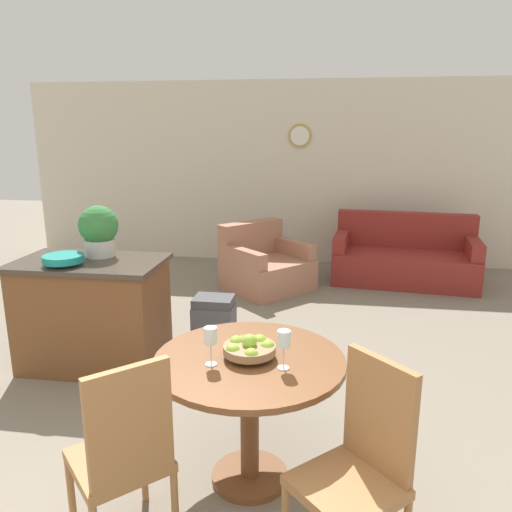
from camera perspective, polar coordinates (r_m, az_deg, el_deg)
name	(u,v)px	position (r m, az deg, el deg)	size (l,w,h in m)	color
wall_back	(286,173)	(7.63, 3.42, 9.41)	(8.00, 0.09, 2.70)	beige
dining_table	(250,387)	(2.88, -0.74, -14.70)	(1.06, 1.06, 0.77)	brown
dining_chair_near_left	(124,451)	(2.55, -14.86, -20.71)	(0.59, 0.59, 1.02)	#9E6B3D
dining_chair_near_right	(360,460)	(2.46, 11.84, -21.90)	(0.59, 0.59, 1.02)	#9E6B3D
fruit_bowl	(249,348)	(2.77, -0.76, -10.49)	(0.29, 0.29, 0.14)	olive
wine_glass_left	(211,337)	(2.66, -5.22, -9.23)	(0.07, 0.07, 0.21)	silver
wine_glass_right	(284,340)	(2.62, 3.20, -9.62)	(0.07, 0.07, 0.21)	silver
kitchen_island	(93,313)	(4.49, -18.10, -6.25)	(1.22, 0.73, 0.94)	brown
teal_bowl	(63,259)	(4.27, -21.14, -0.29)	(0.32, 0.32, 0.08)	teal
potted_plant	(99,230)	(4.43, -17.53, 2.89)	(0.33, 0.33, 0.43)	beige
trash_bin	(214,331)	(4.35, -4.79, -8.58)	(0.35, 0.27, 0.62)	#47474C
couch	(404,260)	(6.96, 16.57, -0.40)	(1.92, 1.08, 0.89)	maroon
armchair	(265,267)	(6.37, 1.04, -1.30)	(1.28, 1.28, 0.83)	#A87056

